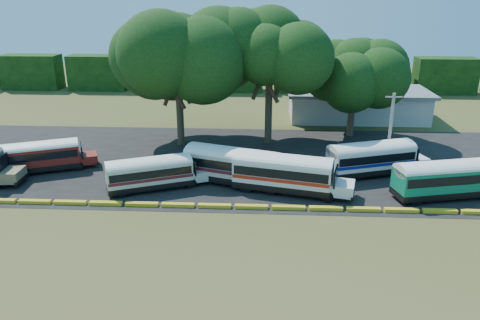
{
  "coord_description": "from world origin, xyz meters",
  "views": [
    {
      "loc": [
        5.41,
        -33.3,
        16.68
      ],
      "look_at": [
        3.31,
        6.0,
        2.35
      ],
      "focal_mm": 35.0,
      "sensor_mm": 36.0,
      "label": 1
    }
  ],
  "objects_px": {
    "bus_red": "(40,155)",
    "bus_teal": "(446,177)",
    "tree_west": "(177,55)",
    "bus_cream_west": "(152,172)",
    "bus_white_red": "(286,171)"
  },
  "relations": [
    {
      "from": "bus_white_red",
      "to": "bus_red",
      "type": "bearing_deg",
      "value": -175.18
    },
    {
      "from": "bus_white_red",
      "to": "bus_teal",
      "type": "xyz_separation_m",
      "value": [
        13.41,
        -0.5,
        -0.04
      ]
    },
    {
      "from": "bus_red",
      "to": "bus_teal",
      "type": "distance_m",
      "value": 37.1
    },
    {
      "from": "bus_red",
      "to": "bus_teal",
      "type": "relative_size",
      "value": 0.91
    },
    {
      "from": "bus_red",
      "to": "bus_white_red",
      "type": "distance_m",
      "value": 23.75
    },
    {
      "from": "bus_cream_west",
      "to": "bus_white_red",
      "type": "height_order",
      "value": "bus_white_red"
    },
    {
      "from": "bus_cream_west",
      "to": "bus_white_red",
      "type": "distance_m",
      "value": 11.74
    },
    {
      "from": "bus_cream_west",
      "to": "tree_west",
      "type": "distance_m",
      "value": 15.43
    },
    {
      "from": "bus_teal",
      "to": "tree_west",
      "type": "distance_m",
      "value": 29.38
    },
    {
      "from": "bus_red",
      "to": "tree_west",
      "type": "xyz_separation_m",
      "value": [
        12.06,
        9.27,
        8.32
      ]
    },
    {
      "from": "bus_red",
      "to": "tree_west",
      "type": "distance_m",
      "value": 17.33
    },
    {
      "from": "bus_white_red",
      "to": "bus_cream_west",
      "type": "bearing_deg",
      "value": -166.22
    },
    {
      "from": "bus_white_red",
      "to": "bus_teal",
      "type": "height_order",
      "value": "bus_white_red"
    },
    {
      "from": "bus_red",
      "to": "bus_cream_west",
      "type": "relative_size",
      "value": 1.02
    },
    {
      "from": "bus_red",
      "to": "bus_teal",
      "type": "bearing_deg",
      "value": -29.76
    }
  ]
}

